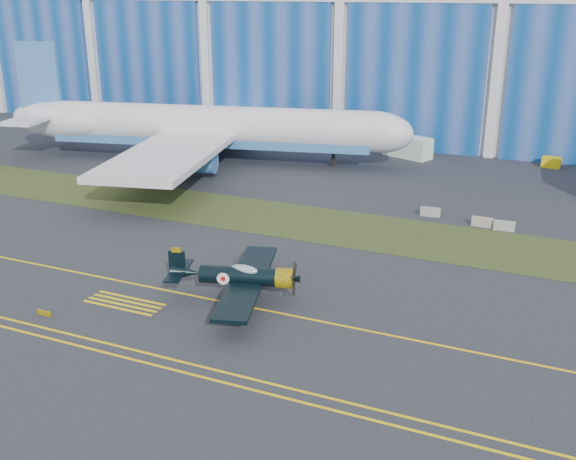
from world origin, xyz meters
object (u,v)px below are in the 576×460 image
at_px(tug, 551,162).
at_px(jetliner, 208,82).
at_px(shipping_container, 408,147).
at_px(warbird, 239,276).

bearing_deg(tug, jetliner, -156.30).
bearing_deg(shipping_container, warbird, -68.93).
bearing_deg(tug, shipping_container, -169.24).
height_order(warbird, tug, warbird).
xyz_separation_m(warbird, shipping_container, (0.24, 49.17, -0.55)).
xyz_separation_m(warbird, jetliner, (-23.43, 36.66, 8.44)).
xyz_separation_m(jetliner, shipping_container, (23.67, 12.51, -8.99)).
height_order(jetliner, tug, jetliner).
bearing_deg(shipping_container, tug, 27.37).
relative_size(jetliner, tug, 30.52).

